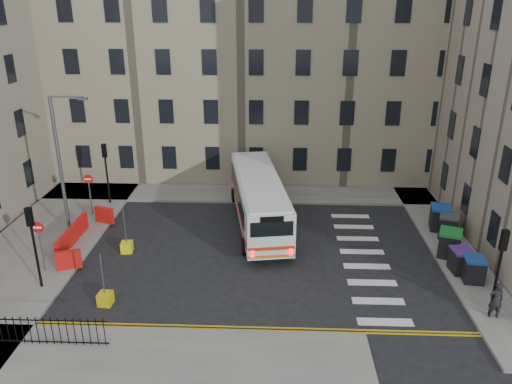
# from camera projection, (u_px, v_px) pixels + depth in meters

# --- Properties ---
(ground) EXTENTS (120.00, 120.00, 0.00)m
(ground) POSITION_uv_depth(u_px,v_px,m) (290.00, 254.00, 27.30)
(ground) COLOR black
(ground) RESTS_ON ground
(pavement_north) EXTENTS (36.00, 3.20, 0.15)m
(pavement_north) POSITION_uv_depth(u_px,v_px,m) (203.00, 193.00, 35.50)
(pavement_north) COLOR slate
(pavement_north) RESTS_ON ground
(pavement_east) EXTENTS (2.40, 26.00, 0.15)m
(pavement_east) POSITION_uv_depth(u_px,v_px,m) (435.00, 224.00, 30.65)
(pavement_east) COLOR slate
(pavement_east) RESTS_ON ground
(pavement_west) EXTENTS (6.00, 22.00, 0.15)m
(pavement_west) POSITION_uv_depth(u_px,v_px,m) (46.00, 240.00, 28.73)
(pavement_west) COLOR slate
(pavement_west) RESTS_ON ground
(pavement_sw) EXTENTS (20.00, 6.00, 0.15)m
(pavement_sw) POSITION_uv_depth(u_px,v_px,m) (104.00, 379.00, 18.23)
(pavement_sw) COLOR slate
(pavement_sw) RESTS_ON ground
(terrace_north) EXTENTS (38.30, 10.80, 17.20)m
(terrace_north) POSITION_uv_depth(u_px,v_px,m) (198.00, 59.00, 38.84)
(terrace_north) COLOR gray
(terrace_north) RESTS_ON ground
(traffic_light_east) EXTENTS (0.28, 0.22, 4.10)m
(traffic_light_east) POSITION_uv_depth(u_px,v_px,m) (500.00, 260.00, 20.81)
(traffic_light_east) COLOR black
(traffic_light_east) RESTS_ON pavement_east
(traffic_light_nw) EXTENTS (0.28, 0.22, 4.10)m
(traffic_light_nw) POSITION_uv_depth(u_px,v_px,m) (106.00, 164.00, 32.75)
(traffic_light_nw) COLOR black
(traffic_light_nw) RESTS_ON pavement_west
(traffic_light_sw) EXTENTS (0.28, 0.22, 4.10)m
(traffic_light_sw) POSITION_uv_depth(u_px,v_px,m) (33.00, 235.00, 22.99)
(traffic_light_sw) COLOR black
(traffic_light_sw) RESTS_ON pavement_west
(streetlamp) EXTENTS (0.50, 0.22, 8.14)m
(streetlamp) POSITION_uv_depth(u_px,v_px,m) (60.00, 164.00, 28.07)
(streetlamp) COLOR #595B5E
(streetlamp) RESTS_ON pavement_west
(no_entry_north) EXTENTS (0.60, 0.08, 3.00)m
(no_entry_north) POSITION_uv_depth(u_px,v_px,m) (89.00, 186.00, 31.20)
(no_entry_north) COLOR #595B5E
(no_entry_north) RESTS_ON pavement_west
(no_entry_south) EXTENTS (0.60, 0.08, 3.00)m
(no_entry_south) POSITION_uv_depth(u_px,v_px,m) (39.00, 236.00, 24.69)
(no_entry_south) COLOR #595B5E
(no_entry_south) RESTS_ON pavement_west
(roadworks_barriers) EXTENTS (1.66, 6.26, 1.00)m
(roadworks_barriers) POSITION_uv_depth(u_px,v_px,m) (79.00, 235.00, 27.98)
(roadworks_barriers) COLOR red
(roadworks_barriers) RESTS_ON pavement_west
(iron_railings) EXTENTS (7.80, 0.04, 1.20)m
(iron_railings) POSITION_uv_depth(u_px,v_px,m) (11.00, 330.00, 19.82)
(iron_railings) COLOR black
(iron_railings) RESTS_ON pavement_sw
(bus) EXTENTS (4.22, 11.24, 2.99)m
(bus) POSITION_uv_depth(u_px,v_px,m) (259.00, 198.00, 30.30)
(bus) COLOR silver
(bus) RESTS_ON ground
(wheelie_bin_a) EXTENTS (1.11, 1.24, 1.25)m
(wheelie_bin_a) POSITION_uv_depth(u_px,v_px,m) (473.00, 269.00, 24.25)
(wheelie_bin_a) COLOR black
(wheelie_bin_a) RESTS_ON pavement_east
(wheelie_bin_b) EXTENTS (1.07, 1.21, 1.24)m
(wheelie_bin_b) POSITION_uv_depth(u_px,v_px,m) (461.00, 261.00, 25.03)
(wheelie_bin_b) COLOR black
(wheelie_bin_b) RESTS_ON pavement_east
(wheelie_bin_c) EXTENTS (1.52, 1.62, 1.43)m
(wheelie_bin_c) POSITION_uv_depth(u_px,v_px,m) (450.00, 243.00, 26.59)
(wheelie_bin_c) COLOR black
(wheelie_bin_c) RESTS_ON pavement_east
(wheelie_bin_d) EXTENTS (1.41, 1.50, 1.34)m
(wheelie_bin_d) POSITION_uv_depth(u_px,v_px,m) (448.00, 226.00, 28.71)
(wheelie_bin_d) COLOR black
(wheelie_bin_d) RESTS_ON pavement_east
(wheelie_bin_e) EXTENTS (1.38, 1.51, 1.45)m
(wheelie_bin_e) POSITION_uv_depth(u_px,v_px,m) (440.00, 218.00, 29.65)
(wheelie_bin_e) COLOR black
(wheelie_bin_e) RESTS_ON pavement_east
(pedestrian) EXTENTS (0.62, 0.41, 1.68)m
(pedestrian) POSITION_uv_depth(u_px,v_px,m) (496.00, 300.00, 21.38)
(pedestrian) COLOR black
(pedestrian) RESTS_ON pavement_east
(bollard_yellow) EXTENTS (0.64, 0.64, 0.60)m
(bollard_yellow) POSITION_uv_depth(u_px,v_px,m) (127.00, 247.00, 27.39)
(bollard_yellow) COLOR #E1E60C
(bollard_yellow) RESTS_ON ground
(bollard_chevron) EXTENTS (0.65, 0.65, 0.60)m
(bollard_chevron) POSITION_uv_depth(u_px,v_px,m) (105.00, 299.00, 22.70)
(bollard_chevron) COLOR gold
(bollard_chevron) RESTS_ON ground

